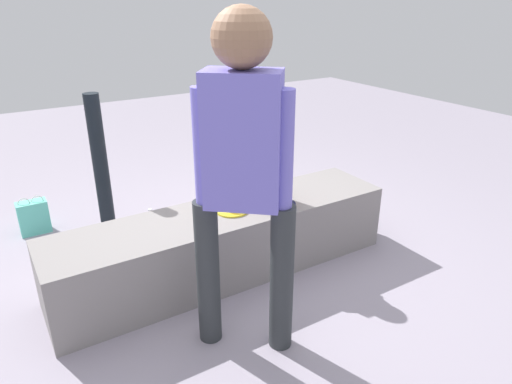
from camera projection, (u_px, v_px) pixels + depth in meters
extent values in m
plane|color=#958C9C|center=(227.00, 271.00, 3.22)|extent=(12.00, 12.00, 0.00)
cube|color=gray|center=(226.00, 242.00, 3.13)|extent=(2.34, 0.53, 0.46)
cylinder|color=#212545|center=(268.00, 203.00, 3.07)|extent=(0.09, 0.25, 0.08)
cylinder|color=#212545|center=(281.00, 199.00, 3.13)|extent=(0.09, 0.25, 0.08)
cube|color=#E45641|center=(265.00, 176.00, 3.12)|extent=(0.22, 0.15, 0.28)
sphere|color=#8C664C|center=(265.00, 145.00, 3.04)|extent=(0.16, 0.16, 0.16)
cylinder|color=#8C664C|center=(251.00, 181.00, 3.07)|extent=(0.05, 0.05, 0.21)
cylinder|color=#8C664C|center=(278.00, 174.00, 3.19)|extent=(0.05, 0.05, 0.21)
cylinder|color=#2C2F32|center=(282.00, 279.00, 2.39)|extent=(0.12, 0.12, 0.84)
cylinder|color=#2C2F32|center=(208.00, 274.00, 2.44)|extent=(0.12, 0.12, 0.84)
cube|color=#6D64CA|center=(243.00, 141.00, 2.13)|extent=(0.41, 0.39, 0.64)
sphere|color=#8C664C|center=(242.00, 37.00, 1.95)|extent=(0.27, 0.27, 0.27)
cylinder|color=#6D64CA|center=(283.00, 155.00, 2.13)|extent=(0.10, 0.10, 0.60)
cylinder|color=#6D64CA|center=(204.00, 151.00, 2.18)|extent=(0.10, 0.10, 0.60)
cylinder|color=yellow|center=(232.00, 210.00, 3.04)|extent=(0.22, 0.22, 0.01)
cylinder|color=#946339|center=(232.00, 206.00, 3.03)|extent=(0.10, 0.10, 0.05)
cylinder|color=silver|center=(232.00, 202.00, 3.02)|extent=(0.10, 0.10, 0.01)
cube|color=silver|center=(241.00, 207.00, 3.06)|extent=(0.11, 0.04, 0.00)
cube|color=#59C6B2|center=(34.00, 217.00, 3.70)|extent=(0.23, 0.13, 0.27)
torus|color=white|center=(24.00, 203.00, 3.62)|extent=(0.09, 0.01, 0.09)
torus|color=white|center=(37.00, 201.00, 3.67)|extent=(0.09, 0.01, 0.09)
cylinder|color=black|center=(111.00, 237.00, 3.64)|extent=(0.36, 0.36, 0.04)
cylinder|color=black|center=(101.00, 169.00, 3.41)|extent=(0.11, 0.11, 1.11)
cylinder|color=silver|center=(151.00, 222.00, 3.75)|extent=(0.07, 0.07, 0.15)
cone|color=silver|center=(150.00, 212.00, 3.72)|extent=(0.06, 0.06, 0.03)
cylinder|color=white|center=(150.00, 210.00, 3.71)|extent=(0.03, 0.03, 0.02)
cylinder|color=red|center=(251.00, 179.00, 4.69)|extent=(0.08, 0.08, 0.11)
cube|color=black|center=(214.00, 216.00, 3.79)|extent=(0.32, 0.10, 0.21)
torus|color=black|center=(213.00, 204.00, 3.75)|extent=(0.23, 0.01, 0.23)
cube|color=brown|center=(274.00, 206.00, 3.94)|extent=(0.31, 0.13, 0.23)
torus|color=brown|center=(274.00, 194.00, 3.89)|extent=(0.23, 0.01, 0.23)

